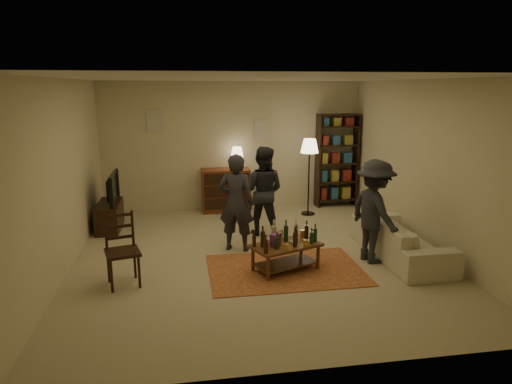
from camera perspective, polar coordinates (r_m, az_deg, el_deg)
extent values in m
plane|color=#C6B793|center=(7.21, 0.00, -7.95)|extent=(6.00, 6.00, 0.00)
plane|color=beige|center=(9.78, -2.89, 5.78)|extent=(5.50, 0.00, 5.50)
plane|color=beige|center=(6.95, -22.98, 1.78)|extent=(0.00, 6.00, 6.00)
plane|color=beige|center=(7.77, 20.46, 3.09)|extent=(0.00, 6.00, 6.00)
plane|color=beige|center=(4.00, 7.07, -5.02)|extent=(5.50, 0.00, 5.50)
plane|color=white|center=(6.73, 0.00, 14.04)|extent=(6.00, 6.00, 0.00)
cube|color=beige|center=(9.66, -12.49, 8.68)|extent=(0.35, 0.03, 0.45)
cube|color=beige|center=(9.81, 0.62, 7.87)|extent=(0.30, 0.03, 0.40)
cube|color=maroon|center=(6.68, 3.70, -9.67)|extent=(2.20, 1.50, 0.01)
cube|color=brown|center=(6.55, 3.75, -6.67)|extent=(1.10, 0.84, 0.04)
cube|color=brown|center=(6.65, 3.71, -8.87)|extent=(0.97, 0.71, 0.02)
cylinder|color=brown|center=(6.24, 1.51, -9.61)|extent=(0.05, 0.05, 0.36)
cylinder|color=brown|center=(6.70, 7.76, -8.11)|extent=(0.05, 0.05, 0.36)
cylinder|color=brown|center=(6.57, -0.40, -8.43)|extent=(0.05, 0.05, 0.36)
cylinder|color=brown|center=(7.01, 5.68, -7.10)|extent=(0.05, 0.05, 0.36)
cylinder|color=#C9822E|center=(6.32, 1.29, -6.73)|extent=(0.07, 0.07, 0.10)
cylinder|color=#C9822E|center=(6.28, 3.86, -6.92)|extent=(0.07, 0.07, 0.09)
cylinder|color=#C9822E|center=(6.72, 3.06, -5.45)|extent=(0.07, 0.07, 0.11)
cylinder|color=#C9822E|center=(6.48, 6.27, -6.34)|extent=(0.07, 0.07, 0.09)
cylinder|color=#C9822E|center=(6.86, 5.81, -5.17)|extent=(0.07, 0.07, 0.10)
cube|color=#7B3188|center=(6.43, 2.33, -5.98)|extent=(0.17, 0.16, 0.18)
cylinder|color=gray|center=(6.59, 4.72, -6.27)|extent=(0.12, 0.12, 0.03)
cube|color=black|center=(6.28, -16.36, -7.26)|extent=(0.52, 0.52, 0.04)
cylinder|color=black|center=(6.19, -17.61, -10.00)|extent=(0.04, 0.04, 0.45)
cylinder|color=black|center=(6.23, -14.40, -9.64)|extent=(0.04, 0.04, 0.45)
cylinder|color=black|center=(6.51, -17.96, -8.86)|extent=(0.04, 0.04, 0.45)
cylinder|color=black|center=(6.55, -14.91, -8.53)|extent=(0.04, 0.04, 0.45)
cube|color=black|center=(6.36, -16.72, -4.41)|extent=(0.34, 0.11, 0.51)
cube|color=black|center=(8.86, -17.84, -2.87)|extent=(0.40, 1.00, 0.50)
imported|color=black|center=(8.73, -17.95, 0.47)|extent=(0.13, 0.97, 0.56)
cube|color=brown|center=(9.64, -3.81, 0.23)|extent=(1.00, 0.48, 0.90)
cube|color=black|center=(9.45, -3.64, -1.46)|extent=(0.92, 0.02, 0.22)
cube|color=black|center=(9.39, -3.67, 0.08)|extent=(0.92, 0.02, 0.22)
cube|color=black|center=(9.34, -3.69, 1.63)|extent=(0.92, 0.02, 0.22)
cylinder|color=black|center=(9.58, -2.37, 3.03)|extent=(0.12, 0.12, 0.04)
cylinder|color=black|center=(9.55, -2.37, 3.80)|extent=(0.02, 0.02, 0.22)
cone|color=#FFE5B2|center=(9.52, -2.39, 5.04)|extent=(0.26, 0.26, 0.20)
cube|color=black|center=(9.99, 7.74, 3.80)|extent=(0.04, 0.34, 2.00)
cube|color=black|center=(10.27, 12.34, 3.87)|extent=(0.04, 0.34, 2.00)
cube|color=black|center=(10.29, 9.88, -0.83)|extent=(0.90, 0.34, 0.03)
cube|color=black|center=(10.20, 9.97, 1.35)|extent=(0.90, 0.34, 0.03)
cube|color=black|center=(10.13, 10.06, 3.56)|extent=(0.90, 0.34, 0.03)
cube|color=black|center=(10.07, 10.15, 5.81)|extent=(0.90, 0.34, 0.03)
cube|color=black|center=(10.03, 10.24, 8.07)|extent=(0.90, 0.34, 0.03)
cube|color=black|center=(10.02, 10.30, 9.50)|extent=(0.90, 0.34, 0.03)
cube|color=maroon|center=(10.16, 8.32, -0.11)|extent=(0.12, 0.22, 0.26)
cube|color=#285979|center=(10.24, 9.65, -0.06)|extent=(0.15, 0.22, 0.26)
cube|color=olive|center=(10.33, 11.07, 0.00)|extent=(0.18, 0.22, 0.26)
cube|color=#285979|center=(10.08, 8.39, 2.05)|extent=(0.12, 0.22, 0.24)
cube|color=olive|center=(10.16, 9.73, 2.08)|extent=(0.15, 0.22, 0.24)
cube|color=maroon|center=(10.25, 11.16, 2.12)|extent=(0.18, 0.22, 0.24)
cube|color=olive|center=(10.02, 8.46, 4.24)|extent=(0.12, 0.22, 0.22)
cube|color=maroon|center=(10.10, 9.82, 4.26)|extent=(0.15, 0.22, 0.22)
cube|color=#285979|center=(10.19, 11.26, 4.28)|extent=(0.18, 0.22, 0.22)
cube|color=maroon|center=(9.96, 8.54, 6.45)|extent=(0.12, 0.22, 0.20)
cube|color=#285979|center=(10.04, 9.90, 6.46)|extent=(0.15, 0.22, 0.20)
cube|color=olive|center=(10.14, 11.35, 6.45)|extent=(0.18, 0.22, 0.20)
cube|color=#285979|center=(9.93, 8.61, 8.69)|extent=(0.12, 0.22, 0.18)
cube|color=olive|center=(10.01, 9.99, 8.67)|extent=(0.15, 0.22, 0.18)
cube|color=maroon|center=(10.10, 11.45, 8.65)|extent=(0.18, 0.22, 0.18)
cylinder|color=black|center=(9.53, 6.50, -2.67)|extent=(0.28, 0.28, 0.03)
cylinder|color=black|center=(9.37, 6.60, 1.29)|extent=(0.03, 0.03, 1.38)
cone|color=#FFE5B2|center=(9.25, 6.72, 5.75)|extent=(0.36, 0.36, 0.28)
imported|color=beige|center=(7.42, 17.63, -5.49)|extent=(0.81, 2.08, 0.61)
imported|color=#2A2A32|center=(7.24, -2.49, -1.35)|extent=(0.67, 0.56, 1.57)
imported|color=#24242B|center=(8.04, 0.84, 0.14)|extent=(0.95, 0.86, 1.58)
imported|color=#26272E|center=(6.99, 14.60, -2.38)|extent=(0.79, 1.11, 1.55)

